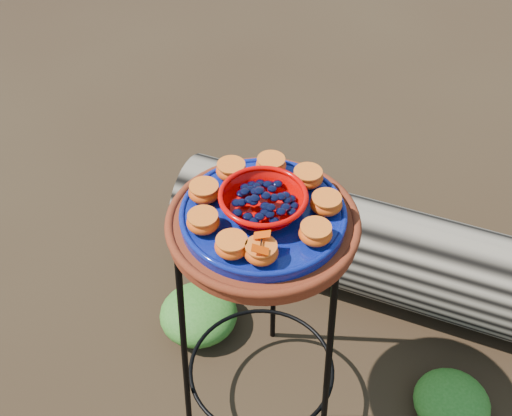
% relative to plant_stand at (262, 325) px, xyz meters
% --- Properties ---
extents(ground, '(60.00, 60.00, 0.00)m').
position_rel_plant_stand_xyz_m(ground, '(0.00, 0.00, -0.35)').
color(ground, black).
extents(plant_stand, '(0.44, 0.44, 0.70)m').
position_rel_plant_stand_xyz_m(plant_stand, '(0.00, 0.00, 0.00)').
color(plant_stand, black).
rests_on(plant_stand, ground).
extents(terracotta_saucer, '(0.42, 0.42, 0.03)m').
position_rel_plant_stand_xyz_m(terracotta_saucer, '(0.00, 0.00, 0.37)').
color(terracotta_saucer, maroon).
rests_on(terracotta_saucer, plant_stand).
extents(cobalt_plate, '(0.36, 0.36, 0.02)m').
position_rel_plant_stand_xyz_m(cobalt_plate, '(0.00, 0.00, 0.40)').
color(cobalt_plate, '#010C48').
rests_on(cobalt_plate, terracotta_saucer).
extents(red_bowl, '(0.18, 0.18, 0.05)m').
position_rel_plant_stand_xyz_m(red_bowl, '(0.00, 0.00, 0.43)').
color(red_bowl, '#C80300').
rests_on(red_bowl, cobalt_plate).
extents(glass_gems, '(0.14, 0.14, 0.02)m').
position_rel_plant_stand_xyz_m(glass_gems, '(0.00, 0.00, 0.47)').
color(glass_gems, black).
rests_on(glass_gems, red_bowl).
extents(orange_half_0, '(0.07, 0.07, 0.04)m').
position_rel_plant_stand_xyz_m(orange_half_0, '(0.02, -0.13, 0.43)').
color(orange_half_0, '#D53D00').
rests_on(orange_half_0, cobalt_plate).
extents(orange_half_1, '(0.07, 0.07, 0.04)m').
position_rel_plant_stand_xyz_m(orange_half_1, '(0.12, -0.06, 0.43)').
color(orange_half_1, '#D53D00').
rests_on(orange_half_1, cobalt_plate).
extents(orange_half_2, '(0.07, 0.07, 0.04)m').
position_rel_plant_stand_xyz_m(orange_half_2, '(0.13, 0.03, 0.43)').
color(orange_half_2, '#D53D00').
rests_on(orange_half_2, cobalt_plate).
extents(orange_half_3, '(0.07, 0.07, 0.04)m').
position_rel_plant_stand_xyz_m(orange_half_3, '(0.08, 0.11, 0.43)').
color(orange_half_3, '#D53D00').
rests_on(orange_half_3, cobalt_plate).
extents(orange_half_4, '(0.07, 0.07, 0.04)m').
position_rel_plant_stand_xyz_m(orange_half_4, '(-0.00, 0.13, 0.43)').
color(orange_half_4, '#D53D00').
rests_on(orange_half_4, cobalt_plate).
extents(orange_half_5, '(0.07, 0.07, 0.04)m').
position_rel_plant_stand_xyz_m(orange_half_5, '(-0.09, 0.10, 0.43)').
color(orange_half_5, '#D53D00').
rests_on(orange_half_5, cobalt_plate).
extents(orange_half_6, '(0.07, 0.07, 0.04)m').
position_rel_plant_stand_xyz_m(orange_half_6, '(-0.13, 0.02, 0.43)').
color(orange_half_6, '#D53D00').
rests_on(orange_half_6, cobalt_plate).
extents(orange_half_7, '(0.07, 0.07, 0.04)m').
position_rel_plant_stand_xyz_m(orange_half_7, '(-0.11, -0.07, 0.43)').
color(orange_half_7, '#D53D00').
rests_on(orange_half_7, cobalt_plate).
extents(orange_half_8, '(0.07, 0.07, 0.04)m').
position_rel_plant_stand_xyz_m(orange_half_8, '(-0.04, -0.13, 0.43)').
color(orange_half_8, '#D53D00').
rests_on(orange_half_8, cobalt_plate).
extents(butterfly, '(0.08, 0.05, 0.01)m').
position_rel_plant_stand_xyz_m(butterfly, '(0.02, -0.13, 0.45)').
color(butterfly, '#D03300').
rests_on(butterfly, orange_half_0).
extents(driftwood_log, '(1.75, 0.80, 0.32)m').
position_rel_plant_stand_xyz_m(driftwood_log, '(0.46, 0.46, -0.19)').
color(driftwood_log, black).
rests_on(driftwood_log, ground).
extents(foliage_left, '(0.25, 0.25, 0.12)m').
position_rel_plant_stand_xyz_m(foliage_left, '(-0.24, 0.22, -0.29)').
color(foliage_left, '#215815').
rests_on(foliage_left, ground).
extents(foliage_right, '(0.22, 0.22, 0.11)m').
position_rel_plant_stand_xyz_m(foliage_right, '(0.54, 0.04, -0.30)').
color(foliage_right, '#215815').
rests_on(foliage_right, ground).
extents(foliage_back, '(0.32, 0.32, 0.16)m').
position_rel_plant_stand_xyz_m(foliage_back, '(-0.18, 0.55, -0.27)').
color(foliage_back, '#215815').
rests_on(foliage_back, ground).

